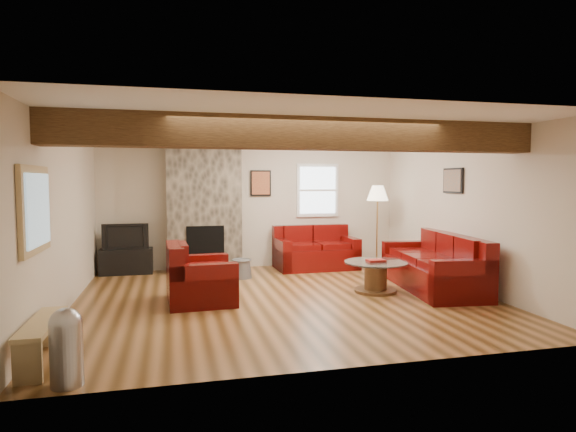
% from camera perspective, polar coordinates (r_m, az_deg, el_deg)
% --- Properties ---
extents(room, '(8.00, 8.00, 8.00)m').
position_cam_1_polar(room, '(7.07, -0.47, 0.17)').
color(room, '#573717').
rests_on(room, ground).
extents(floor, '(6.00, 6.00, 0.00)m').
position_cam_1_polar(floor, '(7.26, -0.46, -9.71)').
color(floor, '#573717').
rests_on(floor, ground).
extents(oak_beam, '(6.00, 0.36, 0.38)m').
position_cam_1_polar(oak_beam, '(5.87, 2.35, 9.71)').
color(oak_beam, black).
rests_on(oak_beam, room).
extents(chimney_breast, '(1.40, 0.67, 2.50)m').
position_cam_1_polar(chimney_breast, '(9.39, -9.91, 0.92)').
color(chimney_breast, '#38342B').
rests_on(chimney_breast, floor).
extents(back_window, '(0.90, 0.08, 1.10)m').
position_cam_1_polar(back_window, '(10.02, 3.52, 3.06)').
color(back_window, white).
rests_on(back_window, room).
extents(hatch_window, '(0.08, 1.00, 0.90)m').
position_cam_1_polar(hatch_window, '(5.54, -27.75, 0.66)').
color(hatch_window, tan).
rests_on(hatch_window, room).
extents(ceiling_dome, '(0.40, 0.40, 0.18)m').
position_cam_1_polar(ceiling_dome, '(8.19, 4.29, 9.04)').
color(ceiling_dome, silver).
rests_on(ceiling_dome, room).
extents(artwork_back, '(0.42, 0.06, 0.52)m').
position_cam_1_polar(artwork_back, '(9.74, -3.25, 3.91)').
color(artwork_back, black).
rests_on(artwork_back, room).
extents(artwork_right, '(0.06, 0.55, 0.42)m').
position_cam_1_polar(artwork_right, '(8.50, 18.92, 3.99)').
color(artwork_right, black).
rests_on(artwork_right, room).
extents(sofa_three, '(1.21, 2.37, 0.88)m').
position_cam_1_polar(sofa_three, '(8.15, 16.73, -5.20)').
color(sofa_three, '#490507').
rests_on(sofa_three, floor).
extents(loveseat, '(1.60, 0.95, 0.84)m').
position_cam_1_polar(loveseat, '(9.60, 3.32, -3.75)').
color(loveseat, '#490507').
rests_on(loveseat, floor).
extents(armchair_red, '(0.97, 1.09, 0.85)m').
position_cam_1_polar(armchair_red, '(7.08, -10.30, -6.62)').
color(armchair_red, '#490507').
rests_on(armchair_red, floor).
extents(coffee_table, '(0.99, 0.99, 0.52)m').
position_cam_1_polar(coffee_table, '(7.73, 10.34, -7.10)').
color(coffee_table, '#4A2C17').
rests_on(coffee_table, floor).
extents(tv_cabinet, '(0.95, 0.38, 0.48)m').
position_cam_1_polar(tv_cabinet, '(9.55, -18.60, -5.11)').
color(tv_cabinet, black).
rests_on(tv_cabinet, floor).
extents(television, '(0.83, 0.11, 0.48)m').
position_cam_1_polar(television, '(9.49, -18.67, -2.27)').
color(television, black).
rests_on(television, tv_cabinet).
extents(floor_lamp, '(0.42, 0.42, 1.65)m').
position_cam_1_polar(floor_lamp, '(9.64, 10.56, 2.14)').
color(floor_lamp, tan).
rests_on(floor_lamp, floor).
extents(pine_bench, '(0.25, 1.09, 0.41)m').
position_cam_1_polar(pine_bench, '(5.29, -27.09, -13.19)').
color(pine_bench, tan).
rests_on(pine_bench, floor).
extents(pedal_bin, '(0.32, 0.32, 0.67)m').
position_cam_1_polar(pedal_bin, '(4.63, -24.79, -13.91)').
color(pedal_bin, '#A1A1A6').
rests_on(pedal_bin, floor).
extents(coal_bucket, '(0.37, 0.37, 0.35)m').
position_cam_1_polar(coal_bucket, '(8.74, -5.51, -6.19)').
color(coal_bucket, slate).
rests_on(coal_bucket, floor).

